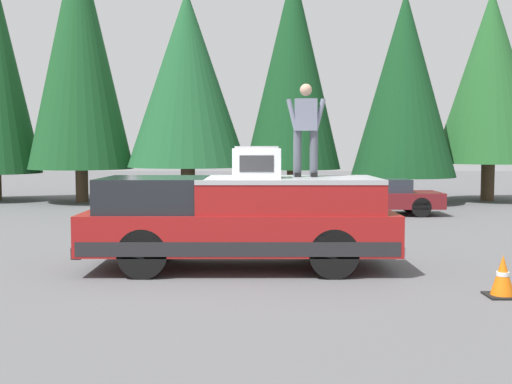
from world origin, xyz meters
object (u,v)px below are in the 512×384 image
at_px(person_on_truck_bed, 306,127).
at_px(compressor_unit, 257,162).
at_px(pickup_truck, 240,220).
at_px(traffic_cone, 503,277).
at_px(parked_car_maroon, 377,197).

bearing_deg(person_on_truck_bed, compressor_unit, 115.05).
distance_m(pickup_truck, traffic_cone, 4.50).
bearing_deg(parked_car_maroon, person_on_truck_bed, 160.85).
bearing_deg(compressor_unit, pickup_truck, 59.59).
distance_m(compressor_unit, traffic_cone, 4.43).
height_order(pickup_truck, person_on_truck_bed, person_on_truck_bed).
bearing_deg(traffic_cone, person_on_truck_bed, 48.46).
bearing_deg(traffic_cone, compressor_unit, 61.23).
relative_size(compressor_unit, parked_car_maroon, 0.20).
distance_m(person_on_truck_bed, parked_car_maroon, 9.37).
bearing_deg(person_on_truck_bed, parked_car_maroon, -19.15).
relative_size(person_on_truck_bed, parked_car_maroon, 0.41).
bearing_deg(compressor_unit, traffic_cone, -118.77).
relative_size(pickup_truck, compressor_unit, 6.60).
bearing_deg(parked_car_maroon, compressor_unit, 156.73).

